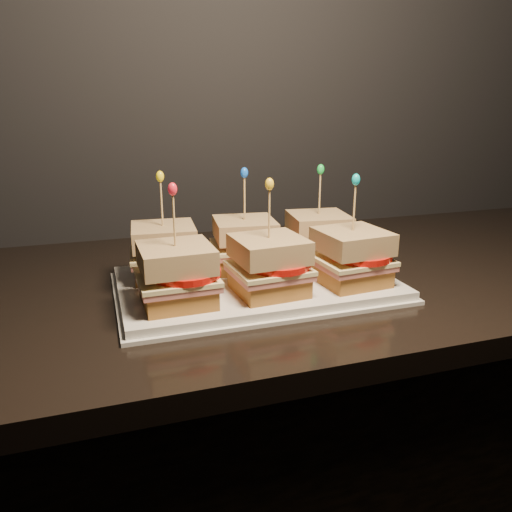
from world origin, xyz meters
name	(u,v)px	position (x,y,z in m)	size (l,w,h in m)	color
wall_back	(67,11)	(0.00, 2.00, 1.35)	(4.00, 0.04, 2.70)	black
granite_slab	(47,307)	(-0.07, 1.69, 0.89)	(2.71, 0.64, 0.03)	black
platter	(256,284)	(0.24, 1.62, 0.92)	(0.41, 0.26, 0.02)	white
platter_rim	(256,288)	(0.24, 1.62, 0.91)	(0.42, 0.27, 0.01)	white
sandwich_0_bread_bot	(165,268)	(0.11, 1.68, 0.94)	(0.09, 0.09, 0.03)	brown
sandwich_0_ham	(165,258)	(0.11, 1.68, 0.96)	(0.10, 0.10, 0.01)	#B6594F
sandwich_0_cheese	(164,253)	(0.11, 1.68, 0.96)	(0.10, 0.10, 0.01)	beige
sandwich_0_tomato	(172,249)	(0.12, 1.68, 0.97)	(0.09, 0.09, 0.01)	red
sandwich_0_bread_top	(163,236)	(0.11, 1.68, 0.99)	(0.09, 0.09, 0.03)	#65340F
sandwich_0_pick	(162,206)	(0.11, 1.68, 1.04)	(0.00, 0.00, 0.09)	tan
sandwich_0_frill	(160,176)	(0.11, 1.68, 1.08)	(0.01, 0.01, 0.02)	yellow
sandwich_1_bread_bot	(245,260)	(0.24, 1.68, 0.94)	(0.09, 0.09, 0.03)	brown
sandwich_1_ham	(245,250)	(0.24, 1.68, 0.96)	(0.10, 0.10, 0.01)	#B6594F
sandwich_1_cheese	(245,246)	(0.24, 1.68, 0.96)	(0.10, 0.10, 0.01)	beige
sandwich_1_tomato	(253,242)	(0.26, 1.68, 0.97)	(0.09, 0.09, 0.01)	red
sandwich_1_bread_top	(245,229)	(0.24, 1.68, 0.99)	(0.09, 0.09, 0.03)	#65340F
sandwich_1_pick	(245,201)	(0.24, 1.68, 1.04)	(0.00, 0.00, 0.09)	tan
sandwich_1_frill	(244,173)	(0.24, 1.68, 1.08)	(0.01, 0.01, 0.02)	blue
sandwich_2_bread_bot	(317,253)	(0.37, 1.68, 0.94)	(0.09, 0.09, 0.03)	brown
sandwich_2_ham	(318,243)	(0.37, 1.68, 0.96)	(0.10, 0.10, 0.01)	#B6594F
sandwich_2_cheese	(318,239)	(0.37, 1.68, 0.96)	(0.10, 0.10, 0.01)	beige
sandwich_2_tomato	(326,235)	(0.39, 1.68, 0.97)	(0.09, 0.09, 0.01)	red
sandwich_2_bread_top	(319,223)	(0.37, 1.68, 0.99)	(0.09, 0.09, 0.03)	#65340F
sandwich_2_pick	(320,196)	(0.37, 1.68, 1.04)	(0.00, 0.00, 0.09)	tan
sandwich_2_frill	(321,169)	(0.37, 1.68, 1.08)	(0.01, 0.01, 0.02)	green
sandwich_3_bread_bot	(178,294)	(0.11, 1.56, 0.94)	(0.09, 0.09, 0.03)	brown
sandwich_3_ham	(177,282)	(0.11, 1.56, 0.96)	(0.10, 0.10, 0.01)	#B6594F
sandwich_3_cheese	(177,278)	(0.11, 1.56, 0.96)	(0.10, 0.10, 0.01)	beige
sandwich_3_tomato	(186,273)	(0.12, 1.56, 0.97)	(0.09, 0.09, 0.01)	red
sandwich_3_bread_top	(176,258)	(0.11, 1.56, 0.99)	(0.09, 0.09, 0.03)	#65340F
sandwich_3_pick	(174,224)	(0.11, 1.56, 1.04)	(0.00, 0.00, 0.09)	tan
sandwich_3_frill	(172,189)	(0.11, 1.56, 1.08)	(0.01, 0.01, 0.02)	red
sandwich_4_bread_bot	(269,284)	(0.24, 1.56, 0.94)	(0.09, 0.09, 0.03)	brown
sandwich_4_ham	(269,273)	(0.24, 1.56, 0.96)	(0.10, 0.10, 0.01)	#B6594F
sandwich_4_cheese	(269,268)	(0.24, 1.56, 0.96)	(0.10, 0.10, 0.01)	beige
sandwich_4_tomato	(278,263)	(0.26, 1.56, 0.97)	(0.09, 0.09, 0.01)	red
sandwich_4_bread_top	(269,249)	(0.24, 1.56, 0.99)	(0.09, 0.09, 0.03)	#65340F
sandwich_4_pick	(269,217)	(0.24, 1.56, 1.04)	(0.00, 0.00, 0.09)	tan
sandwich_4_frill	(270,184)	(0.24, 1.56, 1.08)	(0.01, 0.01, 0.02)	yellow
sandwich_5_bread_bot	(350,274)	(0.37, 1.56, 0.94)	(0.09, 0.09, 0.03)	brown
sandwich_5_ham	(351,264)	(0.37, 1.56, 0.96)	(0.10, 0.10, 0.01)	#B6594F
sandwich_5_cheese	(351,259)	(0.37, 1.56, 0.96)	(0.10, 0.10, 0.01)	beige
sandwich_5_tomato	(361,255)	(0.39, 1.56, 0.97)	(0.09, 0.09, 0.01)	red
sandwich_5_bread_top	(352,241)	(0.37, 1.56, 0.99)	(0.09, 0.09, 0.03)	#65340F
sandwich_5_pick	(354,211)	(0.37, 1.56, 1.04)	(0.00, 0.00, 0.09)	tan
sandwich_5_frill	(356,180)	(0.37, 1.56, 1.08)	(0.01, 0.01, 0.02)	#0AB4B4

